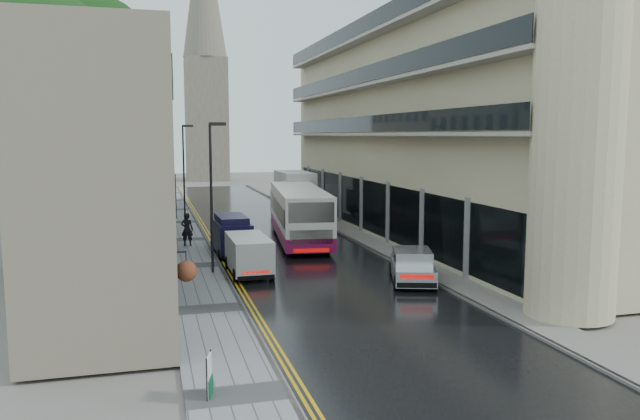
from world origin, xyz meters
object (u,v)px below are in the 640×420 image
white_lorry (284,199)px  pedestrian (187,229)px  lamp_post_near (211,199)px  cream_bus (284,222)px  tree_near (50,131)px  tree_far (84,143)px  lamp_post_far (184,175)px  silver_hatchback (397,272)px  white_van (236,261)px  navy_van (220,239)px  estate_sign (209,376)px

white_lorry → pedestrian: (-7.68, -7.95, -0.87)m
lamp_post_near → cream_bus: bearing=57.8°
tree_near → white_lorry: 20.03m
tree_far → lamp_post_far: size_ratio=1.69×
silver_hatchback → lamp_post_near: (-7.50, 5.14, 2.94)m
silver_hatchback → lamp_post_far: lamp_post_far is taller
pedestrian → lamp_post_far: bearing=-76.2°
lamp_post_near → tree_near: bearing=169.6°
cream_bus → white_van: (-3.76, -7.07, -0.73)m
cream_bus → navy_van: size_ratio=2.72×
tree_far → pedestrian: size_ratio=6.22×
cream_bus → lamp_post_far: (-4.98, 12.67, 2.10)m
tree_near → estate_sign: bearing=-71.1°
white_lorry → lamp_post_far: 7.79m
cream_bus → lamp_post_near: (-4.63, -5.21, 2.02)m
pedestrian → tree_far: bearing=-34.9°
tree_near → estate_sign: (5.93, -17.30, -6.29)m
estate_sign → tree_near: bearing=123.6°
navy_van → white_van: bearing=-90.2°
white_lorry → lamp_post_far: bearing=164.1°
white_lorry → lamp_post_far: lamp_post_far is taller
silver_hatchback → pedestrian: pedestrian is taller
silver_hatchback → cream_bus: bearing=123.6°
white_van → lamp_post_far: lamp_post_far is taller
tree_near → lamp_post_far: (7.10, 15.19, -3.14)m
white_van → estate_sign: size_ratio=3.97×
pedestrian → estate_sign: 22.43m
tree_near → estate_sign: tree_near is taller
navy_van → white_lorry: bearing=61.7°
cream_bus → white_van: 8.04m
tree_near → pedestrian: 10.23m
white_van → navy_van: navy_van is taller
white_van → pedestrian: pedestrian is taller
tree_far → white_lorry: tree_far is taller
lamp_post_far → estate_sign: (-1.17, -32.49, -3.15)m
estate_sign → cream_bus: bearing=87.4°
silver_hatchback → white_van: bearing=171.7°
white_van → lamp_post_far: 19.98m
white_van → lamp_post_near: size_ratio=0.59×
navy_van → lamp_post_near: (-0.75, -3.52, 2.55)m
tree_near → navy_van: 10.06m
pedestrian → lamp_post_near: (0.76, -7.80, 2.61)m
tree_near → lamp_post_near: tree_near is taller
lamp_post_far → estate_sign: size_ratio=6.90×
tree_near → cream_bus: 13.41m
cream_bus → navy_van: (-3.88, -1.69, -0.53)m
navy_van → lamp_post_far: bearing=92.9°
navy_van → lamp_post_near: bearing=-103.6°
navy_van → pedestrian: 4.54m
white_van → estate_sign: 12.97m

